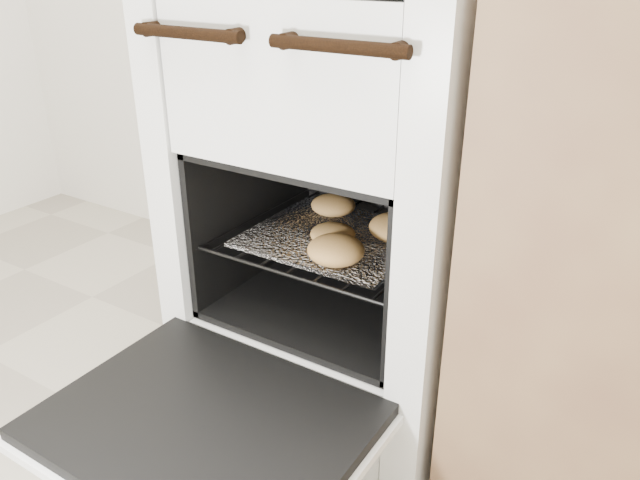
{
  "coord_description": "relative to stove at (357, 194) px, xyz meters",
  "views": [
    {
      "loc": [
        0.79,
        0.02,
        0.95
      ],
      "look_at": [
        0.17,
        1.0,
        0.41
      ],
      "focal_mm": 35.0,
      "sensor_mm": 36.0,
      "label": 1
    }
  ],
  "objects": [
    {
      "name": "stove",
      "position": [
        0.0,
        0.0,
        0.0
      ],
      "size": [
        0.62,
        0.69,
        0.95
      ],
      "color": "silver",
      "rests_on": "ground"
    },
    {
      "name": "oven_door",
      "position": [
        0.0,
        -0.52,
        -0.26
      ],
      "size": [
        0.56,
        0.44,
        0.04
      ],
      "color": "black",
      "rests_on": "stove"
    },
    {
      "name": "oven_rack",
      "position": [
        0.0,
        -0.07,
        -0.08
      ],
      "size": [
        0.45,
        0.44,
        0.01
      ],
      "color": "black",
      "rests_on": "stove"
    },
    {
      "name": "foil_sheet",
      "position": [
        0.0,
        -0.09,
        -0.07
      ],
      "size": [
        0.35,
        0.31,
        0.01
      ],
      "primitive_type": "cube",
      "color": "white",
      "rests_on": "oven_rack"
    },
    {
      "name": "baked_rolls",
      "position": [
        0.05,
        -0.09,
        -0.04
      ],
      "size": [
        0.3,
        0.34,
        0.05
      ],
      "color": "#B68149",
      "rests_on": "foil_sheet"
    }
  ]
}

